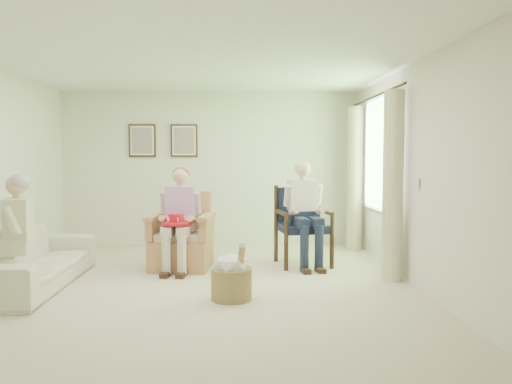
% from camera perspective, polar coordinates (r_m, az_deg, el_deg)
% --- Properties ---
extents(floor, '(5.50, 5.50, 0.00)m').
position_cam_1_polar(floor, '(5.96, -6.42, -10.61)').
color(floor, beige).
rests_on(floor, ground).
extents(back_wall, '(5.00, 0.04, 2.60)m').
position_cam_1_polar(back_wall, '(8.52, -5.15, 2.63)').
color(back_wall, silver).
rests_on(back_wall, ground).
extents(front_wall, '(5.00, 0.04, 2.60)m').
position_cam_1_polar(front_wall, '(3.04, -10.36, 0.14)').
color(front_wall, silver).
rests_on(front_wall, ground).
extents(right_wall, '(0.04, 5.50, 2.60)m').
position_cam_1_polar(right_wall, '(6.12, 17.54, 1.93)').
color(right_wall, silver).
rests_on(right_wall, ground).
extents(ceiling, '(5.00, 5.50, 0.02)m').
position_cam_1_polar(ceiling, '(5.88, -6.62, 14.75)').
color(ceiling, white).
rests_on(ceiling, back_wall).
extents(window, '(0.13, 2.50, 1.63)m').
position_cam_1_polar(window, '(7.25, 14.10, 4.54)').
color(window, '#2D6B23').
rests_on(window, right_wall).
extents(curtain_left, '(0.34, 0.34, 2.30)m').
position_cam_1_polar(curtain_left, '(6.28, 15.37, 0.65)').
color(curtain_left, beige).
rests_on(curtain_left, ground).
extents(curtain_right, '(0.34, 0.34, 2.30)m').
position_cam_1_polar(curtain_right, '(8.17, 11.21, 1.46)').
color(curtain_right, beige).
rests_on(curtain_right, ground).
extents(framed_print_left, '(0.45, 0.05, 0.55)m').
position_cam_1_polar(framed_print_left, '(8.62, -12.88, 5.75)').
color(framed_print_left, '#382114').
rests_on(framed_print_left, back_wall).
extents(framed_print_right, '(0.45, 0.05, 0.55)m').
position_cam_1_polar(framed_print_right, '(8.52, -8.22, 5.83)').
color(framed_print_right, '#382114').
rests_on(framed_print_right, back_wall).
extents(wicker_armchair, '(0.80, 0.79, 1.02)m').
position_cam_1_polar(wicker_armchair, '(6.87, -8.50, -5.90)').
color(wicker_armchair, tan).
rests_on(wicker_armchair, ground).
extents(wood_armchair, '(0.69, 0.65, 1.07)m').
position_cam_1_polar(wood_armchair, '(7.06, 5.31, -3.47)').
color(wood_armchair, black).
rests_on(wood_armchair, ground).
extents(sofa, '(2.19, 0.86, 0.64)m').
position_cam_1_polar(sofa, '(6.39, -24.26, -7.01)').
color(sofa, '#EBE6CB').
rests_on(sofa, ground).
extents(person_wicker, '(0.40, 0.62, 1.34)m').
position_cam_1_polar(person_wicker, '(6.68, -8.67, -2.23)').
color(person_wicker, beige).
rests_on(person_wicker, ground).
extents(person_dark, '(0.40, 0.63, 1.42)m').
position_cam_1_polar(person_dark, '(6.86, 5.51, -1.52)').
color(person_dark, '#1A203A').
rests_on(person_dark, ground).
extents(person_sofa, '(0.42, 0.63, 1.29)m').
position_cam_1_polar(person_sofa, '(5.90, -26.06, -3.82)').
color(person_sofa, beige).
rests_on(person_sofa, ground).
extents(red_hat, '(0.37, 0.37, 0.14)m').
position_cam_1_polar(red_hat, '(6.49, -9.11, -3.30)').
color(red_hat, red).
rests_on(red_hat, person_wicker).
extents(hatbox, '(0.51, 0.51, 0.63)m').
position_cam_1_polar(hatbox, '(5.33, -2.80, -9.64)').
color(hatbox, tan).
rests_on(hatbox, ground).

